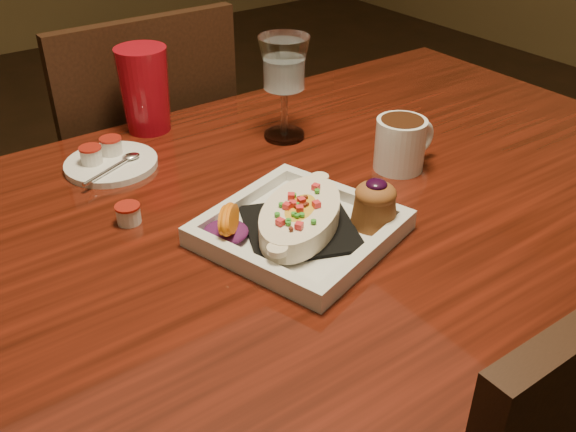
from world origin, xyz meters
TOP-DOWN VIEW (x-y plane):
  - table at (0.00, 0.00)m, footprint 1.50×0.90m
  - chair_far at (-0.00, 0.63)m, footprint 0.42×0.42m
  - plate at (-0.03, -0.07)m, footprint 0.30×0.30m
  - coffee_mug at (0.23, 0.00)m, footprint 0.12×0.09m
  - goblet at (0.14, 0.22)m, footprint 0.09×0.09m
  - saucer at (-0.18, 0.30)m, footprint 0.16×0.16m
  - creamer_loose at (-0.23, 0.11)m, footprint 0.04×0.04m
  - red_tumbler at (-0.06, 0.40)m, footprint 0.10×0.10m

SIDE VIEW (x-z plane):
  - chair_far at x=0.00m, z-range 0.04..0.97m
  - table at x=0.00m, z-range 0.28..1.03m
  - saucer at x=-0.18m, z-range 0.71..0.81m
  - creamer_loose at x=-0.23m, z-range 0.75..0.78m
  - plate at x=-0.03m, z-range 0.73..0.82m
  - coffee_mug at x=0.23m, z-range 0.75..0.84m
  - red_tumbler at x=-0.06m, z-range 0.75..0.91m
  - goblet at x=0.14m, z-range 0.79..0.98m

